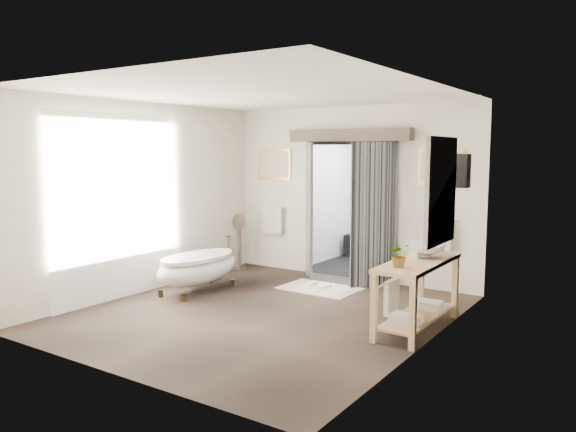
% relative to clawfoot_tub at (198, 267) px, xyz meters
% --- Properties ---
extents(ground_plane, '(5.00, 5.00, 0.00)m').
position_rel_clawfoot_tub_xyz_m(ground_plane, '(1.51, -0.36, -0.38)').
color(ground_plane, '#48382F').
extents(room_shell, '(4.52, 5.02, 2.91)m').
position_rel_clawfoot_tub_xyz_m(room_shell, '(1.48, -0.48, 1.48)').
color(room_shell, silver).
rests_on(room_shell, ground_plane).
extents(shower_room, '(2.22, 2.01, 2.51)m').
position_rel_clawfoot_tub_xyz_m(shower_room, '(1.51, 3.63, 0.53)').
color(shower_room, black).
rests_on(shower_room, ground_plane).
extents(back_wall_dressing, '(3.82, 0.73, 2.52)m').
position_rel_clawfoot_tub_xyz_m(back_wall_dressing, '(1.51, 1.95, 1.18)').
color(back_wall_dressing, black).
rests_on(back_wall_dressing, ground_plane).
extents(clawfoot_tub, '(0.71, 1.59, 0.78)m').
position_rel_clawfoot_tub_xyz_m(clawfoot_tub, '(0.00, 0.00, 0.00)').
color(clawfoot_tub, '#362717').
rests_on(clawfoot_tub, ground_plane).
extents(vanity, '(0.57, 1.60, 0.85)m').
position_rel_clawfoot_tub_xyz_m(vanity, '(3.46, 0.09, 0.13)').
color(vanity, tan).
rests_on(vanity, ground_plane).
extents(pedestal_mirror, '(0.30, 0.20, 1.03)m').
position_rel_clawfoot_tub_xyz_m(pedestal_mirror, '(-0.51, 1.66, 0.06)').
color(pedestal_mirror, brown).
rests_on(pedestal_mirror, ground_plane).
extents(rug, '(1.22, 0.83, 0.01)m').
position_rel_clawfoot_tub_xyz_m(rug, '(1.48, 1.18, -0.37)').
color(rug, beige).
rests_on(rug, ground_plane).
extents(slippers, '(0.37, 0.28, 0.05)m').
position_rel_clawfoot_tub_xyz_m(slippers, '(1.42, 1.21, -0.34)').
color(slippers, white).
rests_on(slippers, rug).
extents(basin, '(0.57, 0.57, 0.18)m').
position_rel_clawfoot_tub_xyz_m(basin, '(3.47, 0.36, 0.56)').
color(basin, white).
rests_on(basin, vanity).
extents(plant, '(0.32, 0.30, 0.28)m').
position_rel_clawfoot_tub_xyz_m(plant, '(3.45, -0.39, 0.61)').
color(plant, gray).
rests_on(plant, vanity).
extents(soap_bottle_a, '(0.10, 0.10, 0.20)m').
position_rel_clawfoot_tub_xyz_m(soap_bottle_a, '(3.41, 0.22, 0.57)').
color(soap_bottle_a, gray).
rests_on(soap_bottle_a, vanity).
extents(soap_bottle_b, '(0.17, 0.17, 0.17)m').
position_rel_clawfoot_tub_xyz_m(soap_bottle_b, '(3.38, 0.82, 0.56)').
color(soap_bottle_b, gray).
rests_on(soap_bottle_b, vanity).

